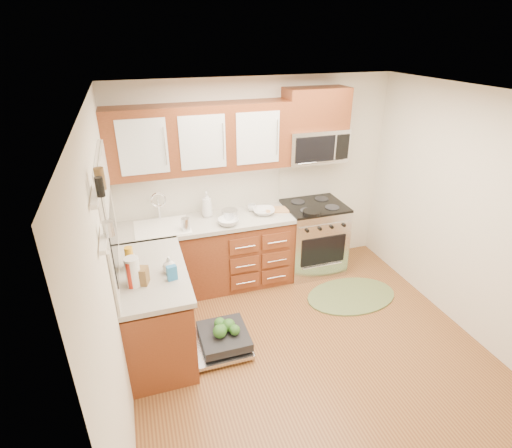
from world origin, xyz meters
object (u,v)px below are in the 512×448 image
object	(u,v)px
cup	(252,208)
sink	(163,237)
range	(312,237)
bowl_b	(228,222)
upper_cabinets	(200,139)
stock_pot	(230,214)
paper_towel_roll	(133,272)
skillet	(312,212)
rug	(351,296)
bowl_a	(264,211)
cutting_board	(277,210)
dishwasher	(220,340)
microwave	(315,145)

from	to	relation	value
cup	sink	bearing A→B (deg)	-173.74
range	bowl_b	size ratio (longest dim) A/B	3.90
upper_cabinets	stock_pot	world-z (taller)	upper_cabinets
paper_towel_roll	cup	distance (m)	1.92
sink	bowl_b	xyz separation A→B (m)	(0.74, -0.17, 0.16)
range	sink	distance (m)	1.96
upper_cabinets	cup	world-z (taller)	upper_cabinets
sink	skillet	world-z (taller)	skillet
upper_cabinets	rug	bearing A→B (deg)	-29.38
rug	paper_towel_roll	bearing A→B (deg)	-171.86
range	skillet	xyz separation A→B (m)	(-0.16, -0.25, 0.50)
sink	stock_pot	xyz separation A→B (m)	(0.80, -0.01, 0.18)
skillet	paper_towel_roll	size ratio (longest dim) A/B	0.81
upper_cabinets	sink	size ratio (longest dim) A/B	3.31
rug	paper_towel_roll	size ratio (longest dim) A/B	4.10
upper_cabinets	bowl_b	distance (m)	0.99
upper_cabinets	stock_pot	distance (m)	0.95
paper_towel_roll	bowl_a	world-z (taller)	paper_towel_roll
stock_pot	cutting_board	distance (m)	0.63
sink	paper_towel_roll	size ratio (longest dim) A/B	2.25
rug	cutting_board	size ratio (longest dim) A/B	3.96
sink	cutting_board	distance (m)	1.44
range	dishwasher	xyz separation A→B (m)	(-1.54, -1.13, -0.38)
rug	cup	distance (m)	1.64
sink	paper_towel_roll	bearing A→B (deg)	-107.61
upper_cabinets	range	distance (m)	1.99
range	stock_pot	distance (m)	1.24
paper_towel_roll	bowl_b	size ratio (longest dim) A/B	1.13
microwave	sink	bearing A→B (deg)	-176.15
rug	bowl_a	size ratio (longest dim) A/B	4.27
cup	cutting_board	bearing A→B (deg)	-14.41
sink	dishwasher	bearing A→B (deg)	-70.80
range	cup	world-z (taller)	cup
cutting_board	bowl_a	distance (m)	0.20
range	upper_cabinets	bearing A→B (deg)	174.11
stock_pot	bowl_b	distance (m)	0.17
microwave	paper_towel_roll	size ratio (longest dim) A/B	2.76
rug	paper_towel_roll	xyz separation A→B (m)	(-2.48, -0.35, 1.05)
range	bowl_a	distance (m)	0.84
microwave	skillet	xyz separation A→B (m)	(-0.16, -0.37, -0.73)
dishwasher	cup	size ratio (longest dim) A/B	6.41
cup	rug	bearing A→B (deg)	-40.82
bowl_a	cup	size ratio (longest dim) A/B	2.43
range	rug	size ratio (longest dim) A/B	0.84
rug	bowl_a	distance (m)	1.50
bowl_b	rug	bearing A→B (deg)	-22.63
upper_cabinets	cup	bearing A→B (deg)	-3.08
cutting_board	paper_towel_roll	bearing A→B (deg)	-147.22
microwave	bowl_b	bearing A→B (deg)	-165.83
rug	bowl_a	world-z (taller)	bowl_a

